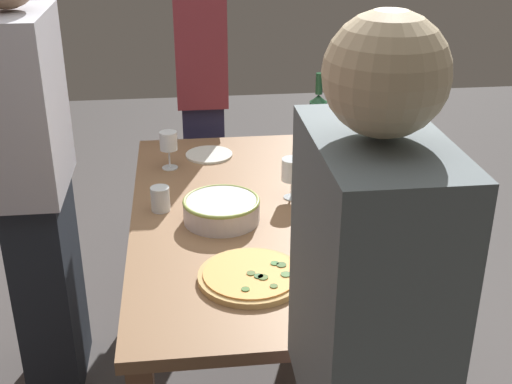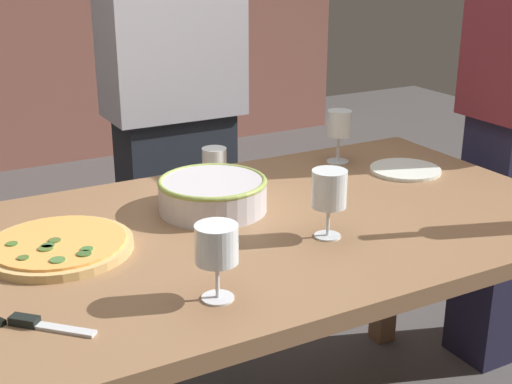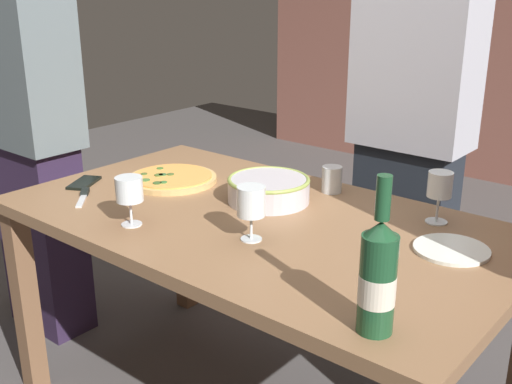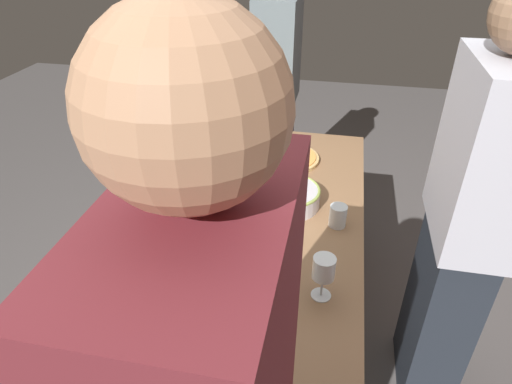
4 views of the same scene
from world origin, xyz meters
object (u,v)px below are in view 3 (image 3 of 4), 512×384
object	(u,v)px
dining_table	(256,243)
wine_bottle	(378,276)
pizza_knife	(84,196)
wine_glass_near_pizza	(251,204)
person_guest_right	(32,139)
wine_glass_far_left	(440,187)
pizza	(172,179)
cup_amber	(332,179)
side_plate	(451,249)
cell_phone	(84,183)
serving_bowl	(269,189)
wine_glass_by_bottle	(129,192)
person_host	(410,139)

from	to	relation	value
dining_table	wine_bottle	xyz separation A→B (m)	(0.61, -0.35, 0.22)
wine_bottle	pizza_knife	distance (m)	1.18
wine_glass_near_pizza	person_guest_right	size ratio (longest dim) A/B	0.10
wine_glass_far_left	person_guest_right	distance (m)	1.59
wine_glass_near_pizza	pizza_knife	world-z (taller)	wine_glass_near_pizza
wine_bottle	pizza_knife	bearing A→B (deg)	174.62
pizza	cup_amber	xyz separation A→B (m)	(0.51, 0.28, 0.03)
cup_amber	person_guest_right	size ratio (longest dim) A/B	0.06
wine_bottle	side_plate	size ratio (longest dim) A/B	1.68
wine_glass_far_left	cup_amber	world-z (taller)	wine_glass_far_left
dining_table	wine_bottle	bearing A→B (deg)	-29.60
dining_table	wine_glass_far_left	size ratio (longest dim) A/B	10.01
wine_bottle	cell_phone	world-z (taller)	wine_bottle
wine_glass_far_left	cup_amber	distance (m)	0.41
serving_bowl	wine_glass_near_pizza	size ratio (longest dim) A/B	1.72
dining_table	pizza_knife	distance (m)	0.62
cup_amber	wine_glass_by_bottle	bearing A→B (deg)	-115.08
dining_table	serving_bowl	xyz separation A→B (m)	(-0.05, 0.13, 0.14)
cup_amber	cell_phone	xyz separation A→B (m)	(-0.73, -0.50, -0.04)
wine_glass_far_left	side_plate	bearing A→B (deg)	-54.73
dining_table	person_host	world-z (taller)	person_host
pizza	person_guest_right	world-z (taller)	person_guest_right
wine_bottle	person_guest_right	xyz separation A→B (m)	(-1.70, 0.25, -0.04)
wine_glass_far_left	person_guest_right	world-z (taller)	person_guest_right
pizza	serving_bowl	world-z (taller)	serving_bowl
wine_bottle	person_host	world-z (taller)	person_host
cup_amber	person_host	world-z (taller)	person_host
serving_bowl	wine_glass_by_bottle	bearing A→B (deg)	-114.31
serving_bowl	wine_glass_by_bottle	world-z (taller)	wine_glass_by_bottle
wine_glass_near_pizza	side_plate	distance (m)	0.56
wine_bottle	side_plate	distance (m)	0.50
pizza	person_host	xyz separation A→B (m)	(0.57, 0.72, 0.10)
person_guest_right	wine_glass_far_left	bearing A→B (deg)	9.76
dining_table	wine_glass_far_left	bearing A→B (deg)	34.38
pizza	pizza_knife	distance (m)	0.32
person_host	cup_amber	bearing A→B (deg)	0.37
cup_amber	person_guest_right	distance (m)	1.22
wine_glass_far_left	cup_amber	bearing A→B (deg)	175.29
side_plate	wine_glass_near_pizza	bearing A→B (deg)	-148.50
wine_glass_far_left	cell_phone	size ratio (longest dim) A/B	1.11
wine_glass_by_bottle	person_guest_right	bearing A→B (deg)	166.78
serving_bowl	cup_amber	size ratio (longest dim) A/B	2.99
wine_bottle	cup_amber	bearing A→B (deg)	128.87
cup_amber	pizza_knife	size ratio (longest dim) A/B	0.69
serving_bowl	person_guest_right	xyz separation A→B (m)	(-1.04, -0.22, 0.04)
wine_glass_by_bottle	person_host	world-z (taller)	person_host
wine_glass_by_bottle	person_guest_right	distance (m)	0.87
wine_glass_by_bottle	pizza	bearing A→B (deg)	120.10
dining_table	cup_amber	distance (m)	0.37
serving_bowl	wine_glass_by_bottle	xyz separation A→B (m)	(-0.19, -0.42, 0.06)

